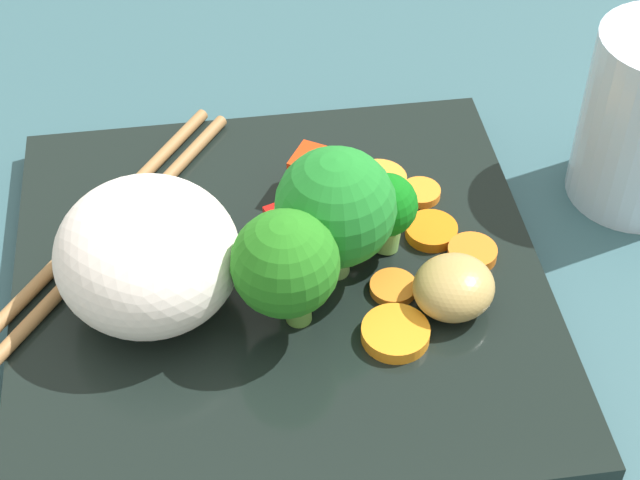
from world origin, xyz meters
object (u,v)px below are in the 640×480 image
object	(u,v)px
broccoli_floret_0	(295,264)
carrot_slice_1	(379,180)
square_plate	(280,287)
rice_mound	(147,255)
chopstick_pair	(85,250)

from	to	relation	value
broccoli_floret_0	carrot_slice_1	bearing A→B (deg)	-31.26
broccoli_floret_0	square_plate	bearing A→B (deg)	7.75
carrot_slice_1	square_plate	bearing A→B (deg)	135.34
square_plate	rice_mound	size ratio (longest dim) A/B	2.94
broccoli_floret_0	chopstick_pair	xyz separation A→B (cm)	(5.76, 9.39, -3.54)
rice_mound	broccoli_floret_0	xyz separation A→B (cm)	(-2.24, -6.20, 0.82)
square_plate	chopstick_pair	world-z (taller)	chopstick_pair
rice_mound	carrot_slice_1	distance (cm)	13.60
square_plate	broccoli_floret_0	xyz separation A→B (cm)	(-3.00, -0.41, 4.57)
rice_mound	broccoli_floret_0	bearing A→B (deg)	-109.88
square_plate	broccoli_floret_0	bearing A→B (deg)	-172.25
square_plate	carrot_slice_1	bearing A→B (deg)	-44.66
rice_mound	broccoli_floret_0	distance (cm)	6.64
broccoli_floret_0	carrot_slice_1	xyz separation A→B (cm)	(8.84, -5.36, -3.63)
rice_mound	chopstick_pair	distance (cm)	5.47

